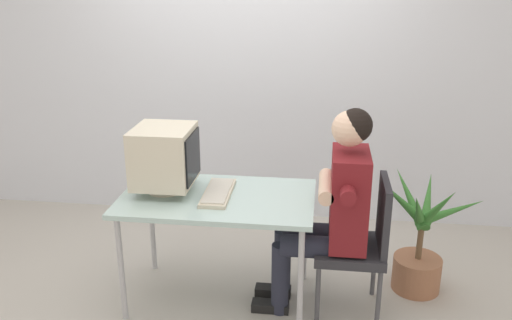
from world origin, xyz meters
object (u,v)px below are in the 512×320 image
object	(u,v)px
office_chair	(361,240)
potted_plant	(419,246)
keyboard	(218,192)
desk	(218,204)
person_seated	(333,204)
crt_monitor	(165,156)

from	to	relation	value
office_chair	potted_plant	size ratio (longest dim) A/B	1.04
keyboard	office_chair	world-z (taller)	office_chair
desk	office_chair	xyz separation A→B (m)	(0.90, -0.02, -0.18)
potted_plant	person_seated	bearing A→B (deg)	-153.52
person_seated	potted_plant	world-z (taller)	person_seated
potted_plant	office_chair	bearing A→B (deg)	-144.45
person_seated	potted_plant	bearing A→B (deg)	26.48
desk	person_seated	size ratio (longest dim) A/B	0.91
office_chair	potted_plant	bearing A→B (deg)	35.55
person_seated	office_chair	bearing A→B (deg)	0.00
desk	office_chair	distance (m)	0.92
desk	person_seated	bearing A→B (deg)	-1.52
desk	keyboard	size ratio (longest dim) A/B	2.67
crt_monitor	potted_plant	size ratio (longest dim) A/B	0.49
desk	person_seated	world-z (taller)	person_seated
person_seated	desk	bearing A→B (deg)	178.48
desk	potted_plant	distance (m)	1.39
desk	crt_monitor	size ratio (longest dim) A/B	2.89
office_chair	potted_plant	distance (m)	0.54
keyboard	potted_plant	distance (m)	1.41
desk	potted_plant	world-z (taller)	potted_plant
crt_monitor	office_chair	distance (m)	1.33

